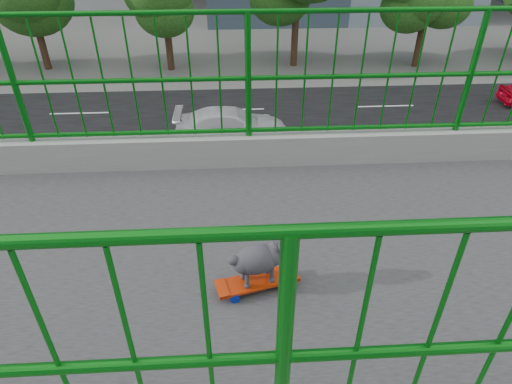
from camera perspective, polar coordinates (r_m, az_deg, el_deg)
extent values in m
cube|color=black|center=(17.83, -2.38, 3.08)|extent=(18.00, 90.00, 0.02)
cube|color=#2D2D2F|center=(3.34, 0.22, -12.05)|extent=(3.00, 24.00, 0.50)
cube|color=gray|center=(4.22, -0.93, 5.66)|extent=(0.20, 24.00, 0.30)
cylinder|color=#0B6411|center=(3.79, -1.12, 22.54)|extent=(0.04, 24.00, 0.04)
cylinder|color=#0B6411|center=(3.94, -1.03, 14.66)|extent=(0.04, 24.00, 0.04)
cylinder|color=#0B6411|center=(3.94, -1.03, 14.66)|extent=(0.06, 0.06, 1.10)
cylinder|color=#0B6411|center=(1.19, 4.55, -5.19)|extent=(0.04, 24.00, 0.04)
cylinder|color=#0B6411|center=(1.59, 3.61, -20.71)|extent=(0.04, 24.00, 0.04)
cylinder|color=#0B6411|center=(1.59, 3.61, -20.71)|extent=(0.06, 0.06, 1.10)
cylinder|color=black|center=(31.99, -26.15, 16.83)|extent=(0.44, 0.44, 2.97)
cylinder|color=black|center=(29.42, -11.28, 17.99)|extent=(0.44, 0.44, 2.73)
cylinder|color=black|center=(29.83, 5.06, 18.83)|extent=(0.44, 0.44, 2.87)
cylinder|color=black|center=(31.43, 20.53, 17.52)|extent=(0.44, 0.44, 2.66)
cube|color=#BF2A06|center=(2.92, 0.18, -11.56)|extent=(0.29, 0.57, 0.02)
cube|color=#99999E|center=(2.91, -3.18, -12.58)|extent=(0.10, 0.06, 0.02)
cylinder|color=#071DA5|center=(2.96, -3.53, -11.79)|extent=(0.04, 0.07, 0.06)
sphere|color=yellow|center=(2.96, -3.53, -11.79)|extent=(0.03, 0.03, 0.03)
cylinder|color=#071DA5|center=(2.87, -2.80, -13.71)|extent=(0.04, 0.07, 0.06)
sphere|color=yellow|center=(2.87, -2.80, -13.71)|extent=(0.03, 0.03, 0.03)
cube|color=#99999E|center=(2.98, 3.44, -11.08)|extent=(0.10, 0.06, 0.02)
cylinder|color=#071DA5|center=(3.03, 2.96, -10.35)|extent=(0.04, 0.07, 0.06)
sphere|color=yellow|center=(3.03, 2.96, -10.35)|extent=(0.03, 0.03, 0.03)
cylinder|color=#071DA5|center=(2.94, 3.93, -12.15)|extent=(0.04, 0.07, 0.06)
sphere|color=yellow|center=(2.94, 3.93, -12.15)|extent=(0.03, 0.03, 0.03)
ellipsoid|color=#2B282D|center=(2.79, 0.19, -8.76)|extent=(0.26, 0.33, 0.20)
sphere|color=#2B282D|center=(2.75, 3.51, -6.07)|extent=(0.13, 0.13, 0.13)
sphere|color=black|center=(2.78, 5.19, -5.97)|extent=(0.02, 0.02, 0.02)
sphere|color=#2B282D|center=(2.73, -3.07, -8.87)|extent=(0.07, 0.07, 0.07)
cylinder|color=#2B282D|center=(2.92, 1.50, -9.66)|extent=(0.03, 0.03, 0.12)
cylinder|color=#2B282D|center=(2.86, 2.07, -10.78)|extent=(0.03, 0.03, 0.12)
cylinder|color=#2B282D|center=(2.89, -1.68, -10.36)|extent=(0.03, 0.03, 0.12)
cylinder|color=#2B282D|center=(2.83, -1.18, -11.51)|extent=(0.03, 0.03, 0.12)
imported|color=gray|center=(11.88, -7.92, -11.55)|extent=(1.75, 4.36, 1.49)
imported|color=gray|center=(18.97, -29.73, 2.94)|extent=(2.56, 5.56, 1.55)
imported|color=silver|center=(19.79, -3.21, 8.71)|extent=(2.04, 5.03, 1.46)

